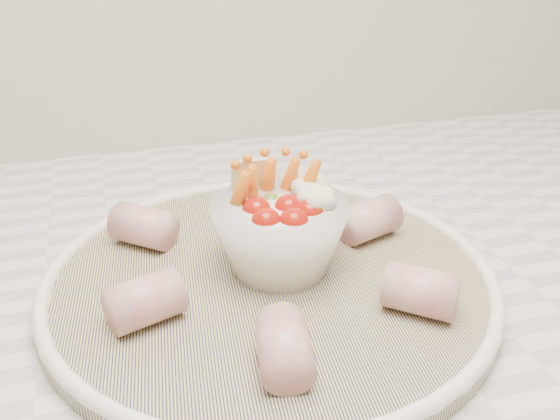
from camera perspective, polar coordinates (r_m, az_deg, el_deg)
name	(u,v)px	position (r m, az deg, el deg)	size (l,w,h in m)	color
serving_platter	(270,278)	(0.52, -0.94, -6.27)	(0.41, 0.41, 0.02)	navy
veggie_bowl	(282,229)	(0.51, 0.14, -1.74)	(0.11, 0.11, 0.09)	white
cured_meat_rolls	(270,256)	(0.51, -0.96, -4.19)	(0.27, 0.29, 0.04)	#B75461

